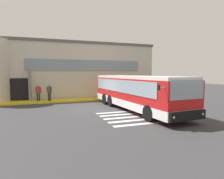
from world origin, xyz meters
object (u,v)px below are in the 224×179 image
at_px(passenger_near_column, 38,91).
at_px(passenger_by_doorway, 49,92).
at_px(entry_support_column, 30,85).
at_px(bus_main_foreground, 136,93).

xyz_separation_m(passenger_near_column, passenger_by_doorway, (1.03, -0.35, -0.03)).
relative_size(entry_support_column, passenger_near_column, 1.90).
height_order(entry_support_column, bus_main_foreground, entry_support_column).
relative_size(bus_main_foreground, passenger_by_doorway, 6.66).
bearing_deg(bus_main_foreground, entry_support_column, 137.78).
xyz_separation_m(entry_support_column, bus_main_foreground, (8.16, -7.40, -0.41)).
relative_size(entry_support_column, bus_main_foreground, 0.29).
height_order(bus_main_foreground, passenger_near_column, bus_main_foreground).
distance_m(entry_support_column, bus_main_foreground, 11.02).
xyz_separation_m(entry_support_column, passenger_by_doorway, (1.84, -0.90, -0.66)).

